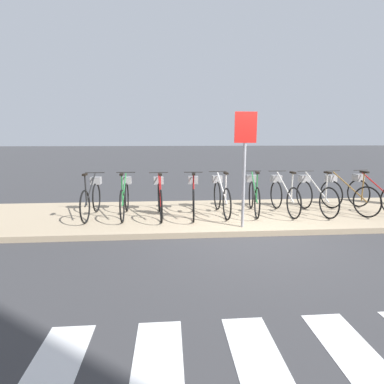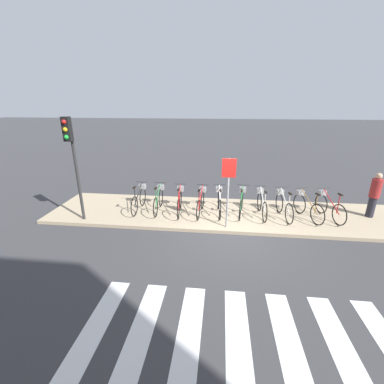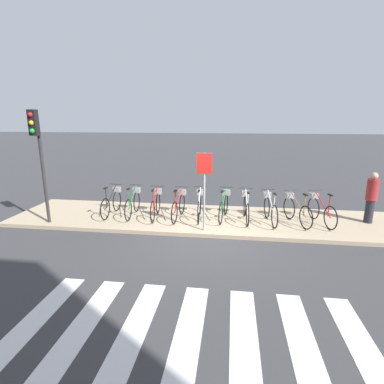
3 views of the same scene
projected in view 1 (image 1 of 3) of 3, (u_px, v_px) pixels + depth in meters
ground_plane at (254, 237)px, 5.99m from camera, size 120.00×120.00×0.00m
sidewalk at (237, 215)px, 7.43m from camera, size 13.61×2.97×0.12m
parked_bicycle_0 at (92, 197)px, 7.01m from camera, size 0.46×1.74×1.07m
parked_bicycle_1 at (125, 197)px, 7.07m from camera, size 0.46×1.74×1.07m
parked_bicycle_2 at (160, 197)px, 7.05m from camera, size 0.46×1.74×1.07m
parked_bicycle_3 at (193, 196)px, 7.11m from camera, size 0.46×1.74×1.07m
parked_bicycle_4 at (221, 195)px, 7.27m from camera, size 0.46×1.74×1.07m
parked_bicycle_5 at (254, 194)px, 7.37m from camera, size 0.46×1.73×1.07m
parked_bicycle_6 at (283, 194)px, 7.37m from camera, size 0.46×1.74×1.07m
parked_bicycle_7 at (314, 194)px, 7.37m from camera, size 0.46×1.73×1.07m
parked_bicycle_8 at (345, 194)px, 7.45m from camera, size 0.69×1.66×1.07m
parked_bicycle_9 at (372, 192)px, 7.58m from camera, size 0.59×1.70×1.07m
sign_post at (245, 150)px, 5.95m from camera, size 0.44×0.07×2.33m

